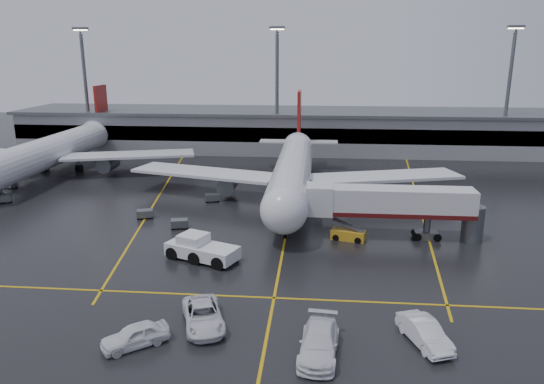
{
  "coord_description": "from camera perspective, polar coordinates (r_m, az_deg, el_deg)",
  "views": [
    {
      "loc": [
        3.46,
        -61.84,
        20.54
      ],
      "look_at": [
        -2.0,
        -2.0,
        4.0
      ],
      "focal_mm": 33.58,
      "sensor_mm": 36.0,
      "label": 1
    }
  ],
  "objects": [
    {
      "name": "pushback_tractor",
      "position": [
        52.86,
        -8.01,
        -6.38
      ],
      "size": [
        8.1,
        5.65,
        2.69
      ],
      "color": "silver",
      "rests_on": "ground"
    },
    {
      "name": "apron_line_right",
      "position": [
        76.12,
        16.02,
        -0.87
      ],
      "size": [
        7.57,
        69.64,
        0.02
      ],
      "primitive_type": "cube",
      "rotation": [
        0.0,
        0.0,
        -0.1
      ],
      "color": "gold",
      "rests_on": "ground"
    },
    {
      "name": "baggage_cart_d",
      "position": [
        89.46,
        -27.35,
        0.78
      ],
      "size": [
        2.3,
        1.85,
        1.12
      ],
      "color": "#595B60",
      "rests_on": "ground"
    },
    {
      "name": "baggage_cart_a",
      "position": [
        62.43,
        -10.33,
        -3.47
      ],
      "size": [
        2.24,
        1.71,
        1.12
      ],
      "color": "#595B60",
      "rests_on": "ground"
    },
    {
      "name": "service_van_b",
      "position": [
        37.24,
        5.29,
        -16.45
      ],
      "size": [
        3.18,
        6.66,
        1.87
      ],
      "primitive_type": "imported",
      "rotation": [
        0.0,
        0.0,
        -0.09
      ],
      "color": "white",
      "rests_on": "ground"
    },
    {
      "name": "baggage_cart_b",
      "position": [
        67.11,
        -14.06,
        -2.35
      ],
      "size": [
        2.29,
        1.82,
        1.12
      ],
      "color": "#595B60",
      "rests_on": "ground"
    },
    {
      "name": "baggage_cart_e",
      "position": [
        81.28,
        -27.86,
        -0.62
      ],
      "size": [
        2.37,
        2.06,
        1.12
      ],
      "color": "#595B60",
      "rests_on": "ground"
    },
    {
      "name": "ground",
      "position": [
        65.25,
        1.91,
        -2.97
      ],
      "size": [
        220.0,
        220.0,
        0.0
      ],
      "primitive_type": "plane",
      "color": "black",
      "rests_on": "ground"
    },
    {
      "name": "main_airliner",
      "position": [
        73.46,
        2.39,
        2.53
      ],
      "size": [
        48.8,
        45.6,
        14.1
      ],
      "color": "silver",
      "rests_on": "ground"
    },
    {
      "name": "light_mast_left",
      "position": [
        114.75,
        -20.2,
        11.44
      ],
      "size": [
        3.0,
        1.2,
        25.45
      ],
      "color": "#595B60",
      "rests_on": "ground"
    },
    {
      "name": "service_van_c",
      "position": [
        39.89,
        16.72,
        -14.84
      ],
      "size": [
        3.62,
        5.71,
        1.78
      ],
      "primitive_type": "imported",
      "rotation": [
        0.0,
        0.0,
        0.35
      ],
      "color": "white",
      "rests_on": "ground"
    },
    {
      "name": "jet_bridge",
      "position": [
        58.86,
        13.21,
        -1.42
      ],
      "size": [
        19.9,
        3.4,
        6.05
      ],
      "color": "silver",
      "rests_on": "ground"
    },
    {
      "name": "service_van_a",
      "position": [
        40.83,
        -7.72,
        -13.56
      ],
      "size": [
        4.76,
        6.84,
        1.74
      ],
      "primitive_type": "imported",
      "rotation": [
        0.0,
        0.0,
        0.33
      ],
      "color": "white",
      "rests_on": "ground"
    },
    {
      "name": "apron_line_centre",
      "position": [
        65.25,
        1.91,
        -2.96
      ],
      "size": [
        0.25,
        90.0,
        0.02
      ],
      "primitive_type": "cube",
      "color": "gold",
      "rests_on": "ground"
    },
    {
      "name": "apron_line_stop",
      "position": [
        44.95,
        0.23,
        -11.79
      ],
      "size": [
        60.0,
        0.25,
        0.02
      ],
      "primitive_type": "cube",
      "color": "gold",
      "rests_on": "ground"
    },
    {
      "name": "belt_loader",
      "position": [
        58.42,
        8.55,
        -4.76
      ],
      "size": [
        4.08,
        2.62,
        2.4
      ],
      "color": "gold",
      "rests_on": "ground"
    },
    {
      "name": "second_airliner",
      "position": [
        96.5,
        -23.06,
        4.42
      ],
      "size": [
        48.8,
        45.6,
        14.1
      ],
      "color": "silver",
      "rests_on": "ground"
    },
    {
      "name": "light_mast_right",
      "position": [
        110.25,
        25.03,
        10.83
      ],
      "size": [
        3.0,
        1.2,
        25.45
      ],
      "color": "#595B60",
      "rests_on": "ground"
    },
    {
      "name": "service_van_d",
      "position": [
        39.34,
        -15.1,
        -15.26
      ],
      "size": [
        5.09,
        4.5,
        1.67
      ],
      "primitive_type": "imported",
      "rotation": [
        0.0,
        0.0,
        -0.93
      ],
      "color": "white",
      "rests_on": "ground"
    },
    {
      "name": "terminal",
      "position": [
        111.02,
        3.4,
        6.96
      ],
      "size": [
        122.0,
        19.0,
        8.6
      ],
      "color": "gray",
      "rests_on": "ground"
    },
    {
      "name": "apron_line_left",
      "position": [
        78.31,
        -12.42,
        -0.18
      ],
      "size": [
        9.99,
        69.35,
        0.02
      ],
      "primitive_type": "cube",
      "rotation": [
        0.0,
        0.0,
        0.14
      ],
      "color": "gold",
      "rests_on": "ground"
    },
    {
      "name": "baggage_cart_c",
      "position": [
        72.8,
        -6.69,
        -0.59
      ],
      "size": [
        2.3,
        1.84,
        1.12
      ],
      "color": "#595B60",
      "rests_on": "ground"
    },
    {
      "name": "light_mast_mid",
      "position": [
        104.36,
        0.57,
        12.06
      ],
      "size": [
        3.0,
        1.2,
        25.45
      ],
      "color": "#595B60",
      "rests_on": "ground"
    }
  ]
}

